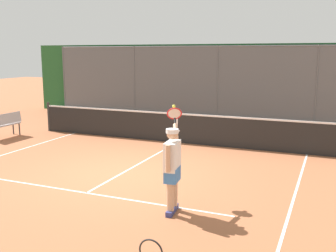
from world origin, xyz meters
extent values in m
plane|color=#A8603D|center=(0.00, 0.00, 0.00)|extent=(60.00, 60.00, 0.00)
cube|color=white|center=(0.00, 1.46, 0.00)|extent=(6.17, 0.05, 0.01)
cube|color=white|center=(-3.96, 1.00, 0.00)|extent=(0.05, 9.23, 0.01)
cube|color=white|center=(0.00, -1.08, 0.00)|extent=(0.05, 5.08, 0.01)
cylinder|color=#565B60|center=(-3.90, -8.19, 1.57)|extent=(0.07, 0.07, 3.14)
cylinder|color=#565B60|center=(0.00, -8.19, 1.57)|extent=(0.07, 0.07, 3.14)
cylinder|color=#565B60|center=(3.90, -8.19, 1.57)|extent=(0.07, 0.07, 3.14)
cylinder|color=#565B60|center=(7.80, -8.19, 1.57)|extent=(0.07, 0.07, 3.14)
cylinder|color=#565B60|center=(0.00, -8.19, 3.10)|extent=(15.61, 0.05, 0.05)
cube|color=#565B60|center=(0.00, -8.19, 1.57)|extent=(15.61, 0.02, 3.14)
cube|color=#235B2D|center=(0.00, -8.84, 1.60)|extent=(18.61, 0.90, 3.21)
cube|color=silver|center=(0.00, -8.01, 0.07)|extent=(16.61, 0.18, 0.15)
cylinder|color=#2D2D2D|center=(5.07, -3.62, 0.54)|extent=(0.09, 0.09, 1.07)
cube|color=black|center=(0.00, -3.62, 0.46)|extent=(10.06, 0.02, 0.91)
cube|color=white|center=(0.00, -3.62, 0.94)|extent=(10.06, 0.04, 0.05)
cube|color=white|center=(0.00, -3.62, 0.46)|extent=(0.05, 0.04, 0.91)
cube|color=navy|center=(-2.01, 1.83, 0.04)|extent=(0.14, 0.27, 0.09)
cylinder|color=tan|center=(-2.01, 1.83, 0.44)|extent=(0.13, 0.13, 0.71)
cube|color=navy|center=(-1.99, 1.59, 0.04)|extent=(0.14, 0.27, 0.09)
cylinder|color=tan|center=(-1.99, 1.59, 0.44)|extent=(0.13, 0.13, 0.71)
cube|color=#3D7AC6|center=(-2.00, 1.71, 0.72)|extent=(0.26, 0.39, 0.26)
cube|color=white|center=(-2.00, 1.71, 1.05)|extent=(0.26, 0.46, 0.51)
cylinder|color=tan|center=(-2.03, 1.98, 1.07)|extent=(0.08, 0.08, 0.47)
cylinder|color=tan|center=(-1.90, 1.31, 1.41)|extent=(0.23, 0.35, 0.27)
sphere|color=tan|center=(-2.00, 1.71, 1.44)|extent=(0.20, 0.20, 0.20)
cylinder|color=white|center=(-2.00, 1.71, 1.50)|extent=(0.25, 0.25, 0.07)
cube|color=white|center=(-1.99, 1.60, 1.47)|extent=(0.18, 0.19, 0.02)
cylinder|color=black|center=(-1.81, 1.10, 1.56)|extent=(0.10, 0.17, 0.13)
torus|color=red|center=(-1.72, 0.93, 1.68)|extent=(0.34, 0.29, 0.26)
cylinder|color=silver|center=(-1.72, 0.93, 1.68)|extent=(0.28, 0.23, 0.21)
sphere|color=#D6E042|center=(-1.65, 0.77, 1.80)|extent=(0.07, 0.07, 0.07)
cube|color=#B7B7BC|center=(5.70, -2.03, 0.44)|extent=(0.38, 1.30, 0.05)
cube|color=#B7B7BC|center=(5.53, -2.03, 0.66)|extent=(0.09, 1.30, 0.36)
cylinder|color=#333338|center=(5.84, -2.63, 0.22)|extent=(0.04, 0.04, 0.44)
cylinder|color=#333338|center=(5.56, -2.63, 0.22)|extent=(0.04, 0.04, 0.44)
torus|color=black|center=(-2.81, 4.32, 0.68)|extent=(0.29, 0.02, 0.29)
camera|label=1|loc=(-4.56, 7.98, 2.83)|focal=42.55mm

